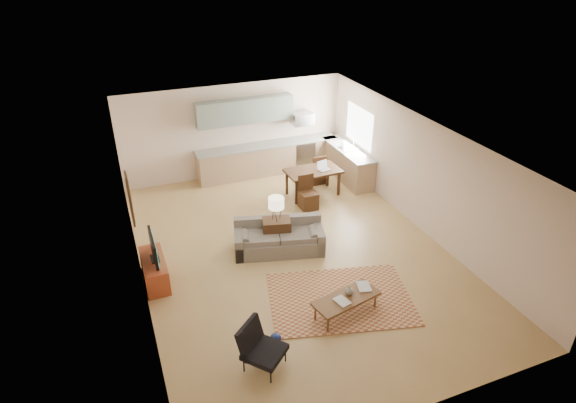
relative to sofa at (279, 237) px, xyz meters
name	(u,v)px	position (x,y,z in m)	size (l,w,h in m)	color
room	(293,200)	(0.26, -0.19, 0.99)	(9.00, 9.00, 9.00)	#A8844E
kitchen_counter_back	(268,158)	(1.16, 3.99, 0.10)	(4.26, 0.64, 0.92)	#9F7E5D
kitchen_counter_right	(347,163)	(3.19, 2.81, 0.10)	(0.64, 2.26, 0.92)	#9F7E5D
kitchen_range	(302,153)	(2.26, 3.99, 0.09)	(0.62, 0.62, 0.90)	#A5A8AD
kitchen_microwave	(302,119)	(2.26, 4.01, 1.19)	(0.62, 0.40, 0.35)	#A5A8AD
upper_cabinets	(245,111)	(0.56, 4.14, 1.59)	(2.80, 0.34, 0.70)	gray
window_right	(359,126)	(3.49, 2.81, 1.19)	(0.02, 1.40, 1.05)	white
wall_art_left	(130,199)	(-2.95, 0.71, 1.19)	(0.06, 0.42, 1.10)	olive
triptych	(230,118)	(0.16, 4.28, 1.39)	(1.70, 0.04, 0.50)	beige
rug	(340,299)	(0.52, -2.01, -0.35)	(2.73, 1.89, 0.02)	brown
sofa	(279,237)	(0.00, 0.00, 0.00)	(2.06, 0.90, 0.72)	#685F55
coffee_table	(346,305)	(0.42, -2.41, -0.16)	(1.30, 0.52, 0.39)	#543319
book_a	(337,304)	(0.18, -2.52, 0.04)	(0.28, 0.34, 0.03)	maroon
book_b	(358,287)	(0.75, -2.24, 0.04)	(0.32, 0.38, 0.03)	navy
vase	(349,290)	(0.51, -2.34, 0.11)	(0.16, 0.16, 0.17)	black
armchair	(265,348)	(-1.40, -3.06, 0.04)	(0.70, 0.70, 0.80)	black
tv_credenza	(154,270)	(-2.75, -0.10, -0.09)	(0.45, 1.17, 0.54)	maroon
tv	(153,248)	(-2.70, -0.10, 0.45)	(0.09, 0.90, 0.54)	black
console_table	(277,234)	(0.00, 0.15, 0.00)	(0.62, 0.41, 0.72)	#311C0F
table_lamp	(276,209)	(0.00, 0.15, 0.65)	(0.35, 0.35, 0.58)	beige
dining_table	(313,182)	(1.81, 2.20, 0.01)	(1.46, 0.84, 0.74)	#311C0F
dining_chair_near	(309,193)	(1.40, 1.55, 0.09)	(0.43, 0.45, 0.90)	#311C0F
dining_chair_far	(317,168)	(2.22, 2.85, 0.08)	(0.42, 0.44, 0.88)	#311C0F
laptop	(325,166)	(2.10, 2.10, 0.50)	(0.31, 0.23, 0.23)	#A5A8AD
soap_bottle	(342,144)	(3.09, 3.00, 0.66)	(0.10, 0.10, 0.19)	beige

